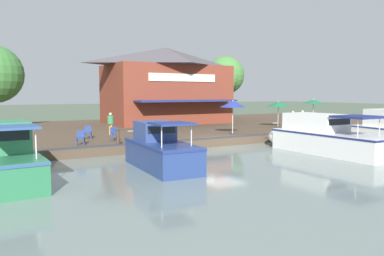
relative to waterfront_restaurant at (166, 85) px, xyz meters
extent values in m
plane|color=#4C5B47|center=(13.93, -2.64, -4.44)|extent=(220.00, 220.00, 0.00)
cube|color=#4C3D2D|center=(2.93, -2.64, -4.14)|extent=(22.00, 56.00, 0.60)
cube|color=#2D2D33|center=(13.83, -2.64, -3.79)|extent=(0.20, 50.40, 0.10)
cube|color=brown|center=(-0.02, 0.00, -0.98)|extent=(7.14, 11.58, 5.72)
pyramid|color=#4C474C|center=(-0.02, 0.00, 2.80)|extent=(7.49, 12.16, 1.84)
cube|color=navy|center=(4.45, 0.00, -1.54)|extent=(1.80, 9.84, 0.16)
cube|color=silver|center=(3.59, 0.00, 0.59)|extent=(0.08, 6.95, 0.70)
cylinder|color=#B7B7B7|center=(9.36, 6.41, -2.79)|extent=(0.06, 0.06, 2.09)
cylinder|color=#2D2D33|center=(9.36, 6.41, -3.81)|extent=(0.36, 0.36, 0.06)
cone|color=#19663D|center=(9.36, 6.41, -1.81)|extent=(2.04, 2.04, 0.43)
cone|color=silver|center=(9.36, 6.41, -1.79)|extent=(1.27, 1.27, 0.35)
sphere|color=silver|center=(9.36, 6.41, -1.59)|extent=(0.08, 0.08, 0.08)
cylinder|color=#B7B7B7|center=(12.45, 7.37, -2.66)|extent=(0.06, 0.06, 2.36)
cylinder|color=#2D2D33|center=(12.45, 7.37, -3.81)|extent=(0.36, 0.36, 0.06)
cone|color=#19663D|center=(12.45, 7.37, -1.53)|extent=(1.76, 1.76, 0.33)
cone|color=silver|center=(12.45, 7.37, -1.51)|extent=(1.09, 1.09, 0.27)
sphere|color=silver|center=(12.45, 7.37, -1.36)|extent=(0.08, 0.08, 0.08)
cylinder|color=#B7B7B7|center=(12.13, -0.58, -2.71)|extent=(0.06, 0.06, 2.27)
cylinder|color=#2D2D33|center=(12.13, -0.58, -3.81)|extent=(0.36, 0.36, 0.06)
cone|color=navy|center=(12.13, -0.58, -1.64)|extent=(1.90, 1.90, 0.46)
cone|color=white|center=(12.13, -0.58, -1.62)|extent=(1.18, 1.18, 0.37)
sphere|color=white|center=(12.13, -0.58, -1.41)|extent=(0.08, 0.08, 0.08)
cube|color=navy|center=(9.90, -10.35, -3.63)|extent=(0.05, 0.05, 0.42)
cube|color=navy|center=(9.75, -10.72, -3.63)|extent=(0.05, 0.05, 0.42)
cube|color=navy|center=(9.53, -10.20, -3.63)|extent=(0.05, 0.05, 0.42)
cube|color=navy|center=(9.38, -10.58, -3.63)|extent=(0.05, 0.05, 0.42)
cube|color=navy|center=(9.64, -10.46, -3.41)|extent=(0.57, 0.57, 0.05)
cube|color=navy|center=(9.45, -10.39, -3.19)|extent=(0.20, 0.42, 0.40)
cube|color=navy|center=(12.77, -11.52, -3.63)|extent=(0.05, 0.05, 0.42)
cube|color=navy|center=(12.61, -11.89, -3.63)|extent=(0.05, 0.05, 0.42)
cube|color=navy|center=(12.40, -11.36, -3.63)|extent=(0.05, 0.05, 0.42)
cube|color=navy|center=(12.25, -11.73, -3.63)|extent=(0.05, 0.05, 0.42)
cube|color=navy|center=(12.51, -11.63, -3.41)|extent=(0.58, 0.58, 0.05)
cube|color=navy|center=(12.32, -11.55, -3.19)|extent=(0.21, 0.42, 0.40)
cube|color=navy|center=(7.79, -4.33, -3.63)|extent=(0.05, 0.05, 0.42)
cube|color=navy|center=(7.86, -4.72, -3.63)|extent=(0.05, 0.05, 0.42)
cube|color=navy|center=(7.40, -4.39, -3.63)|extent=(0.05, 0.05, 0.42)
cube|color=navy|center=(7.46, -4.79, -3.63)|extent=(0.05, 0.05, 0.42)
cube|color=navy|center=(7.63, -4.56, -3.41)|extent=(0.50, 0.50, 0.05)
cube|color=navy|center=(7.43, -4.59, -3.19)|extent=(0.11, 0.44, 0.40)
cube|color=navy|center=(11.71, -9.03, -3.63)|extent=(0.04, 0.04, 0.42)
cube|color=navy|center=(11.75, -9.43, -3.63)|extent=(0.04, 0.04, 0.42)
cube|color=navy|center=(11.31, -9.07, -3.63)|extent=(0.04, 0.04, 0.42)
cube|color=navy|center=(11.35, -9.47, -3.63)|extent=(0.04, 0.04, 0.42)
cube|color=navy|center=(11.53, -9.25, -3.41)|extent=(0.48, 0.48, 0.05)
cube|color=navy|center=(11.33, -9.27, -3.19)|extent=(0.08, 0.44, 0.40)
cube|color=navy|center=(12.05, -7.32, -3.63)|extent=(0.04, 0.04, 0.42)
cube|color=navy|center=(12.09, -7.72, -3.63)|extent=(0.04, 0.04, 0.42)
cube|color=navy|center=(11.66, -7.36, -3.63)|extent=(0.04, 0.04, 0.42)
cube|color=navy|center=(11.70, -7.76, -3.63)|extent=(0.04, 0.04, 0.42)
cube|color=navy|center=(11.88, -7.54, -3.41)|extent=(0.48, 0.48, 0.05)
cube|color=navy|center=(11.68, -7.56, -3.19)|extent=(0.08, 0.44, 0.40)
cylinder|color=#337547|center=(12.54, 5.10, -3.45)|extent=(0.13, 0.13, 0.77)
cylinder|color=#337547|center=(12.38, 5.08, -3.45)|extent=(0.13, 0.13, 0.77)
cylinder|color=orange|center=(12.46, 5.09, -2.76)|extent=(0.45, 0.45, 0.61)
sphere|color=#DBB28E|center=(12.46, 5.09, -2.35)|extent=(0.21, 0.21, 0.21)
cylinder|color=#B23338|center=(12.09, 6.42, -3.45)|extent=(0.13, 0.13, 0.77)
cylinder|color=#B23338|center=(12.17, 6.56, -3.45)|extent=(0.13, 0.13, 0.77)
cylinder|color=orange|center=(12.13, 6.49, -2.76)|extent=(0.45, 0.45, 0.61)
sphere|color=#DBB28E|center=(12.13, 6.49, -2.35)|extent=(0.21, 0.21, 0.21)
cylinder|color=orange|center=(7.99, -8.44, -3.45)|extent=(0.13, 0.13, 0.78)
cylinder|color=orange|center=(8.14, -8.38, -3.45)|extent=(0.13, 0.13, 0.78)
cylinder|color=#337547|center=(8.07, -8.41, -2.76)|extent=(0.45, 0.45, 0.61)
sphere|color=#DBB28E|center=(8.07, -8.41, -2.35)|extent=(0.21, 0.21, 0.21)
cube|color=#287047|center=(18.66, -15.77, -3.76)|extent=(4.79, 2.27, 1.20)
ellipsoid|color=#287047|center=(16.30, -15.86, -3.76)|extent=(1.74, 2.05, 1.20)
cube|color=#2D4C84|center=(18.66, -15.77, -3.23)|extent=(4.85, 2.31, 0.10)
cube|color=#337A51|center=(17.83, -15.80, -2.55)|extent=(2.39, 1.76, 1.20)
cube|color=black|center=(18.97, -15.75, -2.40)|extent=(0.12, 1.46, 0.42)
cube|color=#2D4C84|center=(19.76, -15.72, -2.05)|extent=(1.78, 1.84, 0.09)
cylinder|color=silver|center=(20.25, -14.97, -2.60)|extent=(0.05, 0.05, 1.11)
cylinder|color=silver|center=(16.11, -15.87, -2.85)|extent=(0.11, 1.67, 0.04)
ellipsoid|color=silver|center=(15.26, 10.23, -3.84)|extent=(3.01, 3.38, 1.04)
cube|color=silver|center=(19.58, 1.08, -3.74)|extent=(7.13, 2.63, 1.25)
ellipsoid|color=silver|center=(16.02, 1.06, -3.74)|extent=(2.53, 2.48, 1.25)
cube|color=navy|center=(19.58, 1.08, -3.19)|extent=(7.22, 2.67, 0.10)
cube|color=white|center=(18.32, 1.08, -2.60)|extent=(3.49, 2.09, 1.02)
cube|color=black|center=(20.04, 1.09, -2.47)|extent=(0.07, 1.82, 0.36)
cube|color=navy|center=(21.25, 1.09, -2.13)|extent=(2.12, 2.22, 0.11)
cylinder|color=silver|center=(21.88, 2.00, -2.62)|extent=(0.05, 0.05, 0.98)
cylinder|color=silver|center=(21.89, 0.19, -2.62)|extent=(0.05, 0.05, 0.98)
cylinder|color=silver|center=(15.72, 1.06, -2.81)|extent=(0.05, 2.07, 0.04)
cube|color=navy|center=(18.54, -9.33, -3.74)|extent=(5.16, 2.25, 1.23)
ellipsoid|color=navy|center=(16.02, -9.19, -3.74)|extent=(1.89, 1.97, 1.23)
cube|color=navy|center=(18.54, -9.33, -3.21)|extent=(5.22, 2.29, 0.10)
cube|color=navy|center=(17.65, -9.28, -2.67)|extent=(1.93, 1.68, 0.92)
cube|color=black|center=(18.55, -9.33, -2.56)|extent=(0.14, 1.38, 0.32)
cube|color=navy|center=(19.73, -9.40, -2.18)|extent=(1.78, 1.77, 0.09)
cylinder|color=silver|center=(20.28, -8.74, -2.65)|extent=(0.05, 0.05, 0.95)
cylinder|color=silver|center=(20.20, -10.11, -2.65)|extent=(0.05, 0.05, 0.95)
cylinder|color=silver|center=(15.81, -9.18, -2.83)|extent=(0.13, 1.58, 0.04)
cylinder|color=#473323|center=(13.58, -9.75, -3.41)|extent=(0.18, 0.18, 0.87)
cylinder|color=#2D2D33|center=(13.58, -9.75, -2.95)|extent=(0.22, 0.22, 0.04)
cylinder|color=brown|center=(-2.92, 9.30, -2.12)|extent=(0.42, 0.42, 3.44)
sphere|color=#427A38|center=(-2.92, 9.30, 1.29)|extent=(4.53, 4.53, 4.53)
sphere|color=#427A38|center=(-2.01, 8.63, 0.84)|extent=(3.17, 3.17, 3.17)
camera|label=1|loc=(34.15, -16.72, -0.88)|focal=35.00mm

